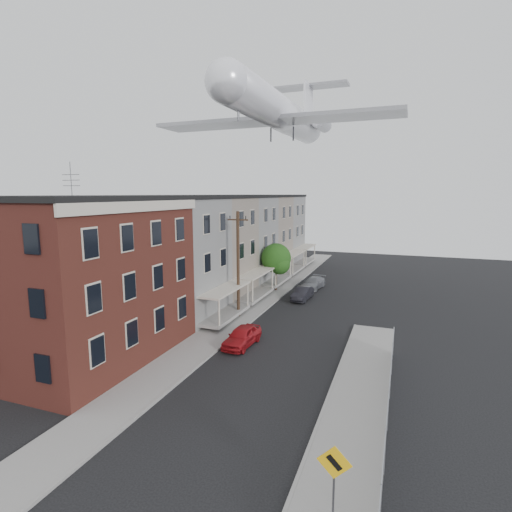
# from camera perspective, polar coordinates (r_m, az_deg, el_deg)

# --- Properties ---
(ground) EXTENTS (120.00, 120.00, 0.00)m
(ground) POSITION_cam_1_polar(r_m,az_deg,el_deg) (17.65, -9.12, -27.39)
(ground) COLOR black
(ground) RESTS_ON ground
(sidewalk_left) EXTENTS (3.00, 62.00, 0.12)m
(sidewalk_left) POSITION_cam_1_polar(r_m,az_deg,el_deg) (39.83, 0.97, -6.19)
(sidewalk_left) COLOR gray
(sidewalk_left) RESTS_ON ground
(sidewalk_right) EXTENTS (3.00, 26.00, 0.12)m
(sidewalk_right) POSITION_cam_1_polar(r_m,az_deg,el_deg) (21.10, 13.95, -20.79)
(sidewalk_right) COLOR gray
(sidewalk_right) RESTS_ON ground
(curb_left) EXTENTS (0.15, 62.00, 0.14)m
(curb_left) POSITION_cam_1_polar(r_m,az_deg,el_deg) (39.39, 2.98, -6.36)
(curb_left) COLOR gray
(curb_left) RESTS_ON ground
(curb_right) EXTENTS (0.15, 26.00, 0.14)m
(curb_right) POSITION_cam_1_polar(r_m,az_deg,el_deg) (21.26, 9.81, -20.37)
(curb_right) COLOR gray
(curb_right) RESTS_ON ground
(corner_building) EXTENTS (10.31, 12.30, 12.15)m
(corner_building) POSITION_cam_1_polar(r_m,az_deg,el_deg) (27.72, -24.11, -2.82)
(corner_building) COLOR #3D1613
(corner_building) RESTS_ON ground
(row_house_a) EXTENTS (11.98, 7.00, 10.30)m
(row_house_a) POSITION_cam_1_polar(r_m,az_deg,el_deg) (34.99, -13.19, -0.04)
(row_house_a) COLOR slate
(row_house_a) RESTS_ON ground
(row_house_b) EXTENTS (11.98, 7.00, 10.30)m
(row_house_b) POSITION_cam_1_polar(r_m,az_deg,el_deg) (40.95, -7.81, 1.38)
(row_house_b) COLOR #6E6557
(row_house_b) RESTS_ON ground
(row_house_c) EXTENTS (11.98, 7.00, 10.30)m
(row_house_c) POSITION_cam_1_polar(r_m,az_deg,el_deg) (47.19, -3.81, 2.43)
(row_house_c) COLOR slate
(row_house_c) RESTS_ON ground
(row_house_d) EXTENTS (11.98, 7.00, 10.30)m
(row_house_d) POSITION_cam_1_polar(r_m,az_deg,el_deg) (53.62, -0.76, 3.22)
(row_house_d) COLOR #6E6557
(row_house_d) RESTS_ON ground
(row_house_e) EXTENTS (11.98, 7.00, 10.30)m
(row_house_e) POSITION_cam_1_polar(r_m,az_deg,el_deg) (60.18, 1.64, 3.83)
(row_house_e) COLOR slate
(row_house_e) RESTS_ON ground
(chainlink_fence) EXTENTS (0.06, 18.06, 1.90)m
(chainlink_fence) POSITION_cam_1_polar(r_m,az_deg,el_deg) (19.70, 18.32, -20.15)
(chainlink_fence) COLOR gray
(chainlink_fence) RESTS_ON ground
(warning_sign) EXTENTS (1.10, 0.11, 2.80)m
(warning_sign) POSITION_cam_1_polar(r_m,az_deg,el_deg) (14.23, 11.09, -28.12)
(warning_sign) COLOR #515156
(warning_sign) RESTS_ON ground
(utility_pole) EXTENTS (1.80, 0.26, 9.00)m
(utility_pole) POSITION_cam_1_polar(r_m,az_deg,el_deg) (33.39, -2.57, -1.03)
(utility_pole) COLOR black
(utility_pole) RESTS_ON ground
(street_tree) EXTENTS (3.22, 3.20, 5.20)m
(street_tree) POSITION_cam_1_polar(r_m,az_deg,el_deg) (42.69, 3.02, -0.52)
(street_tree) COLOR black
(street_tree) RESTS_ON ground
(car_near) EXTENTS (1.84, 4.06, 1.35)m
(car_near) POSITION_cam_1_polar(r_m,az_deg,el_deg) (28.11, -2.02, -11.39)
(car_near) COLOR #A7151B
(car_near) RESTS_ON ground
(car_mid) EXTENTS (1.55, 3.94, 1.28)m
(car_mid) POSITION_cam_1_polar(r_m,az_deg,el_deg) (39.95, 6.64, -5.35)
(car_mid) COLOR black
(car_mid) RESTS_ON ground
(car_far) EXTENTS (2.28, 4.52, 1.26)m
(car_far) POSITION_cam_1_polar(r_m,az_deg,el_deg) (44.75, 8.20, -3.85)
(car_far) COLOR slate
(car_far) RESTS_ON ground
(airplane) EXTENTS (25.03, 28.57, 8.32)m
(airplane) POSITION_cam_1_polar(r_m,az_deg,el_deg) (44.27, 3.60, 19.64)
(airplane) COLOR white
(airplane) RESTS_ON ground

